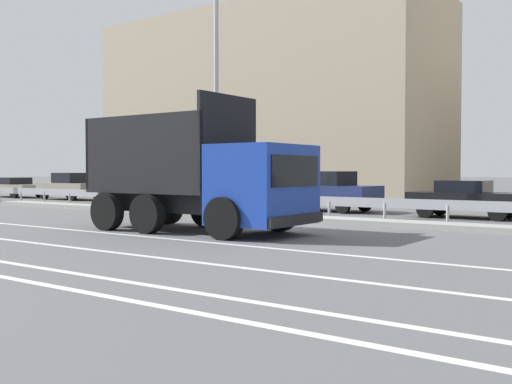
{
  "coord_description": "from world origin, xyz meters",
  "views": [
    {
      "loc": [
        10.11,
        -14.86,
        1.65
      ],
      "look_at": [
        -0.51,
        -0.3,
        1.03
      ],
      "focal_mm": 42.0,
      "sensor_mm": 36.0,
      "label": 1
    }
  ],
  "objects_px": {
    "dump_truck": "(217,186)",
    "parked_car_5": "(466,199)",
    "parked_car_0": "(13,187)",
    "parked_car_1": "(71,186)",
    "median_road_sign": "(201,179)",
    "parked_car_4": "(325,191)",
    "street_lamp_1": "(214,54)",
    "parked_car_3": "(209,191)",
    "parked_car_2": "(136,188)"
  },
  "relations": [
    {
      "from": "dump_truck",
      "to": "parked_car_5",
      "type": "xyz_separation_m",
      "value": [
        3.86,
        9.1,
        -0.57
      ]
    },
    {
      "from": "parked_car_0",
      "to": "parked_car_1",
      "type": "xyz_separation_m",
      "value": [
        5.84,
        0.05,
        0.12
      ]
    },
    {
      "from": "dump_truck",
      "to": "parked_car_4",
      "type": "distance_m",
      "value": 9.63
    },
    {
      "from": "dump_truck",
      "to": "parked_car_2",
      "type": "bearing_deg",
      "value": -126.27
    },
    {
      "from": "street_lamp_1",
      "to": "parked_car_0",
      "type": "bearing_deg",
      "value": 166.74
    },
    {
      "from": "median_road_sign",
      "to": "parked_car_1",
      "type": "relative_size",
      "value": 0.59
    },
    {
      "from": "parked_car_0",
      "to": "parked_car_4",
      "type": "height_order",
      "value": "parked_car_4"
    },
    {
      "from": "parked_car_3",
      "to": "parked_car_4",
      "type": "relative_size",
      "value": 0.97
    },
    {
      "from": "parked_car_4",
      "to": "parked_car_2",
      "type": "bearing_deg",
      "value": 93.36
    },
    {
      "from": "dump_truck",
      "to": "street_lamp_1",
      "type": "height_order",
      "value": "street_lamp_1"
    },
    {
      "from": "parked_car_1",
      "to": "parked_car_5",
      "type": "xyz_separation_m",
      "value": [
        22.82,
        -0.35,
        -0.09
      ]
    },
    {
      "from": "parked_car_4",
      "to": "parked_car_5",
      "type": "xyz_separation_m",
      "value": [
        5.88,
        -0.31,
        -0.13
      ]
    },
    {
      "from": "parked_car_3",
      "to": "parked_car_5",
      "type": "xyz_separation_m",
      "value": [
        11.77,
        0.25,
        -0.04
      ]
    },
    {
      "from": "dump_truck",
      "to": "parked_car_2",
      "type": "distance_m",
      "value": 16.61
    },
    {
      "from": "dump_truck",
      "to": "parked_car_1",
      "type": "xyz_separation_m",
      "value": [
        -18.96,
        9.45,
        -0.48
      ]
    },
    {
      "from": "median_road_sign",
      "to": "parked_car_2",
      "type": "xyz_separation_m",
      "value": [
        -9.06,
        5.09,
        -0.61
      ]
    },
    {
      "from": "median_road_sign",
      "to": "parked_car_3",
      "type": "bearing_deg",
      "value": 127.64
    },
    {
      "from": "parked_car_2",
      "to": "parked_car_5",
      "type": "distance_m",
      "value": 17.45
    },
    {
      "from": "median_road_sign",
      "to": "street_lamp_1",
      "type": "height_order",
      "value": "street_lamp_1"
    },
    {
      "from": "parked_car_3",
      "to": "parked_car_5",
      "type": "relative_size",
      "value": 1.15
    },
    {
      "from": "median_road_sign",
      "to": "parked_car_0",
      "type": "xyz_separation_m",
      "value": [
        -20.28,
        4.94,
        -0.72
      ]
    },
    {
      "from": "street_lamp_1",
      "to": "parked_car_0",
      "type": "xyz_separation_m",
      "value": [
        -20.92,
        4.93,
        -5.28
      ]
    },
    {
      "from": "median_road_sign",
      "to": "parked_car_3",
      "type": "distance_m",
      "value": 5.58
    },
    {
      "from": "parked_car_5",
      "to": "parked_car_2",
      "type": "bearing_deg",
      "value": -92.92
    },
    {
      "from": "parked_car_4",
      "to": "parked_car_1",
      "type": "bearing_deg",
      "value": 93.98
    },
    {
      "from": "parked_car_4",
      "to": "parked_car_5",
      "type": "bearing_deg",
      "value": -88.85
    },
    {
      "from": "dump_truck",
      "to": "parked_car_0",
      "type": "relative_size",
      "value": 1.39
    },
    {
      "from": "median_road_sign",
      "to": "street_lamp_1",
      "type": "distance_m",
      "value": 4.61
    },
    {
      "from": "dump_truck",
      "to": "parked_car_0",
      "type": "height_order",
      "value": "dump_truck"
    },
    {
      "from": "parked_car_1",
      "to": "parked_car_3",
      "type": "bearing_deg",
      "value": -91.77
    },
    {
      "from": "dump_truck",
      "to": "parked_car_5",
      "type": "relative_size",
      "value": 1.66
    },
    {
      "from": "parked_car_2",
      "to": "parked_car_0",
      "type": "bearing_deg",
      "value": 89.23
    },
    {
      "from": "street_lamp_1",
      "to": "parked_car_1",
      "type": "xyz_separation_m",
      "value": [
        -15.08,
        4.97,
        -5.16
      ]
    },
    {
      "from": "median_road_sign",
      "to": "parked_car_4",
      "type": "height_order",
      "value": "median_road_sign"
    },
    {
      "from": "parked_car_1",
      "to": "parked_car_5",
      "type": "bearing_deg",
      "value": -89.57
    },
    {
      "from": "parked_car_0",
      "to": "parked_car_3",
      "type": "distance_m",
      "value": 16.91
    },
    {
      "from": "dump_truck",
      "to": "parked_car_0",
      "type": "bearing_deg",
      "value": -111.88
    },
    {
      "from": "parked_car_1",
      "to": "parked_car_2",
      "type": "relative_size",
      "value": 1.06
    },
    {
      "from": "street_lamp_1",
      "to": "parked_car_5",
      "type": "bearing_deg",
      "value": 30.86
    },
    {
      "from": "parked_car_0",
      "to": "parked_car_3",
      "type": "height_order",
      "value": "parked_car_3"
    },
    {
      "from": "median_road_sign",
      "to": "parked_car_3",
      "type": "relative_size",
      "value": 0.56
    },
    {
      "from": "parked_car_3",
      "to": "parked_car_4",
      "type": "height_order",
      "value": "parked_car_4"
    },
    {
      "from": "parked_car_1",
      "to": "parked_car_3",
      "type": "height_order",
      "value": "parked_car_1"
    },
    {
      "from": "street_lamp_1",
      "to": "parked_car_4",
      "type": "bearing_deg",
      "value": 69.3
    },
    {
      "from": "street_lamp_1",
      "to": "parked_car_0",
      "type": "relative_size",
      "value": 2.31
    },
    {
      "from": "median_road_sign",
      "to": "parked_car_1",
      "type": "height_order",
      "value": "median_road_sign"
    },
    {
      "from": "parked_car_0",
      "to": "parked_car_4",
      "type": "relative_size",
      "value": 1.0
    },
    {
      "from": "street_lamp_1",
      "to": "parked_car_1",
      "type": "relative_size",
      "value": 2.5
    },
    {
      "from": "parked_car_1",
      "to": "parked_car_4",
      "type": "xyz_separation_m",
      "value": [
        16.94,
        -0.04,
        0.04
      ]
    },
    {
      "from": "parked_car_0",
      "to": "parked_car_5",
      "type": "height_order",
      "value": "parked_car_5"
    }
  ]
}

